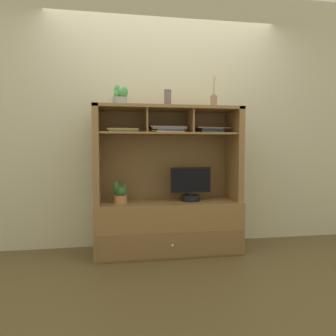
{
  "coord_description": "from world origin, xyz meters",
  "views": [
    {
      "loc": [
        -0.5,
        -3.1,
        1.09
      ],
      "look_at": [
        0.0,
        0.0,
        0.87
      ],
      "focal_mm": 32.68,
      "sensor_mm": 36.0,
      "label": 1
    }
  ],
  "objects_px": {
    "magazine_stack_left": "(210,130)",
    "diffuser_bottle": "(214,101)",
    "magazine_stack_centre": "(168,130)",
    "potted_succulent": "(120,98)",
    "media_console": "(168,209)",
    "tv_monitor": "(191,187)",
    "magazine_stack_right": "(123,130)",
    "ceramic_vase": "(168,98)",
    "potted_orchid": "(121,194)"
  },
  "relations": [
    {
      "from": "magazine_stack_left",
      "to": "magazine_stack_centre",
      "type": "height_order",
      "value": "magazine_stack_centre"
    },
    {
      "from": "potted_orchid",
      "to": "magazine_stack_left",
      "type": "height_order",
      "value": "magazine_stack_left"
    },
    {
      "from": "potted_orchid",
      "to": "ceramic_vase",
      "type": "height_order",
      "value": "ceramic_vase"
    },
    {
      "from": "potted_orchid",
      "to": "ceramic_vase",
      "type": "xyz_separation_m",
      "value": [
        0.49,
        0.05,
        0.97
      ]
    },
    {
      "from": "diffuser_bottle",
      "to": "potted_succulent",
      "type": "relative_size",
      "value": 1.55
    },
    {
      "from": "tv_monitor",
      "to": "media_console",
      "type": "bearing_deg",
      "value": 170.77
    },
    {
      "from": "media_console",
      "to": "diffuser_bottle",
      "type": "relative_size",
      "value": 4.51
    },
    {
      "from": "magazine_stack_centre",
      "to": "magazine_stack_right",
      "type": "xyz_separation_m",
      "value": [
        -0.46,
        0.01,
        -0.01
      ]
    },
    {
      "from": "potted_orchid",
      "to": "magazine_stack_left",
      "type": "xyz_separation_m",
      "value": [
        0.94,
        0.08,
        0.65
      ]
    },
    {
      "from": "magazine_stack_left",
      "to": "potted_succulent",
      "type": "bearing_deg",
      "value": -176.27
    },
    {
      "from": "media_console",
      "to": "magazine_stack_left",
      "type": "bearing_deg",
      "value": 5.47
    },
    {
      "from": "media_console",
      "to": "magazine_stack_centre",
      "type": "xyz_separation_m",
      "value": [
        -0.0,
        -0.01,
        0.82
      ]
    },
    {
      "from": "magazine_stack_centre",
      "to": "potted_succulent",
      "type": "bearing_deg",
      "value": -179.41
    },
    {
      "from": "media_console",
      "to": "magazine_stack_centre",
      "type": "distance_m",
      "value": 0.82
    },
    {
      "from": "magazine_stack_right",
      "to": "diffuser_bottle",
      "type": "relative_size",
      "value": 0.95
    },
    {
      "from": "magazine_stack_right",
      "to": "potted_succulent",
      "type": "bearing_deg",
      "value": -138.94
    },
    {
      "from": "media_console",
      "to": "tv_monitor",
      "type": "bearing_deg",
      "value": -9.23
    },
    {
      "from": "potted_orchid",
      "to": "diffuser_bottle",
      "type": "height_order",
      "value": "diffuser_bottle"
    },
    {
      "from": "tv_monitor",
      "to": "magazine_stack_centre",
      "type": "height_order",
      "value": "magazine_stack_centre"
    },
    {
      "from": "magazine_stack_right",
      "to": "ceramic_vase",
      "type": "relative_size",
      "value": 1.77
    },
    {
      "from": "media_console",
      "to": "potted_succulent",
      "type": "bearing_deg",
      "value": -177.95
    },
    {
      "from": "magazine_stack_centre",
      "to": "magazine_stack_right",
      "type": "height_order",
      "value": "magazine_stack_centre"
    },
    {
      "from": "magazine_stack_centre",
      "to": "potted_succulent",
      "type": "relative_size",
      "value": 1.76
    },
    {
      "from": "media_console",
      "to": "tv_monitor",
      "type": "distance_m",
      "value": 0.33
    },
    {
      "from": "media_console",
      "to": "ceramic_vase",
      "type": "xyz_separation_m",
      "value": [
        0.0,
        0.01,
        1.14
      ]
    },
    {
      "from": "tv_monitor",
      "to": "magazine_stack_centre",
      "type": "xyz_separation_m",
      "value": [
        -0.24,
        0.03,
        0.59
      ]
    },
    {
      "from": "media_console",
      "to": "potted_orchid",
      "type": "xyz_separation_m",
      "value": [
        -0.49,
        -0.04,
        0.17
      ]
    },
    {
      "from": "potted_succulent",
      "to": "ceramic_vase",
      "type": "distance_m",
      "value": 0.48
    },
    {
      "from": "magazine_stack_left",
      "to": "magazine_stack_centre",
      "type": "xyz_separation_m",
      "value": [
        -0.46,
        -0.06,
        0.0
      ]
    },
    {
      "from": "potted_succulent",
      "to": "magazine_stack_centre",
      "type": "bearing_deg",
      "value": 0.59
    },
    {
      "from": "magazine_stack_right",
      "to": "diffuser_bottle",
      "type": "xyz_separation_m",
      "value": [
        0.94,
        -0.02,
        0.31
      ]
    },
    {
      "from": "media_console",
      "to": "magazine_stack_right",
      "type": "bearing_deg",
      "value": 179.68
    },
    {
      "from": "magazine_stack_centre",
      "to": "potted_succulent",
      "type": "xyz_separation_m",
      "value": [
        -0.48,
        -0.0,
        0.31
      ]
    },
    {
      "from": "magazine_stack_left",
      "to": "magazine_stack_right",
      "type": "distance_m",
      "value": 0.92
    },
    {
      "from": "diffuser_bottle",
      "to": "ceramic_vase",
      "type": "relative_size",
      "value": 1.86
    },
    {
      "from": "tv_monitor",
      "to": "potted_succulent",
      "type": "height_order",
      "value": "potted_succulent"
    },
    {
      "from": "magazine_stack_centre",
      "to": "potted_succulent",
      "type": "height_order",
      "value": "potted_succulent"
    },
    {
      "from": "magazine_stack_left",
      "to": "diffuser_bottle",
      "type": "xyz_separation_m",
      "value": [
        0.02,
        -0.06,
        0.3
      ]
    },
    {
      "from": "media_console",
      "to": "ceramic_vase",
      "type": "height_order",
      "value": "ceramic_vase"
    },
    {
      "from": "media_console",
      "to": "magazine_stack_right",
      "type": "height_order",
      "value": "media_console"
    },
    {
      "from": "tv_monitor",
      "to": "magazine_stack_centre",
      "type": "relative_size",
      "value": 1.12
    },
    {
      "from": "potted_orchid",
      "to": "media_console",
      "type": "bearing_deg",
      "value": 4.83
    },
    {
      "from": "magazine_stack_right",
      "to": "diffuser_bottle",
      "type": "distance_m",
      "value": 0.99
    },
    {
      "from": "magazine_stack_left",
      "to": "diffuser_bottle",
      "type": "height_order",
      "value": "diffuser_bottle"
    },
    {
      "from": "magazine_stack_centre",
      "to": "magazine_stack_right",
      "type": "bearing_deg",
      "value": 178.14
    },
    {
      "from": "magazine_stack_left",
      "to": "ceramic_vase",
      "type": "distance_m",
      "value": 0.56
    },
    {
      "from": "ceramic_vase",
      "to": "magazine_stack_left",
      "type": "bearing_deg",
      "value": 4.15
    },
    {
      "from": "diffuser_bottle",
      "to": "potted_succulent",
      "type": "xyz_separation_m",
      "value": [
        -0.96,
        -0.0,
        0.01
      ]
    },
    {
      "from": "potted_succulent",
      "to": "ceramic_vase",
      "type": "height_order",
      "value": "potted_succulent"
    },
    {
      "from": "potted_orchid",
      "to": "magazine_stack_right",
      "type": "bearing_deg",
      "value": 57.44
    }
  ]
}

